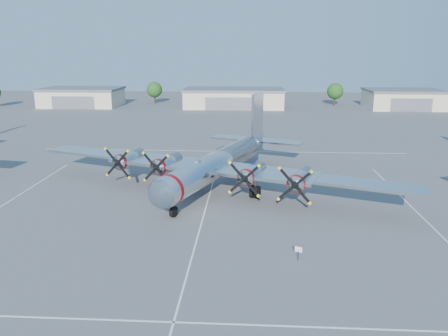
# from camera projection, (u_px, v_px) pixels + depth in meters

# --- Properties ---
(ground) EXTENTS (260.00, 260.00, 0.00)m
(ground) POSITION_uv_depth(u_px,v_px,m) (207.00, 202.00, 48.15)
(ground) COLOR #4E4E51
(ground) RESTS_ON ground
(parking_lines) EXTENTS (60.00, 50.08, 0.01)m
(parking_lines) POSITION_uv_depth(u_px,v_px,m) (206.00, 208.00, 46.46)
(parking_lines) COLOR silver
(parking_lines) RESTS_ON ground
(hangar_west) EXTENTS (22.60, 14.60, 5.40)m
(hangar_west) POSITION_uv_depth(u_px,v_px,m) (82.00, 97.00, 128.89)
(hangar_west) COLOR #C2B79A
(hangar_west) RESTS_ON ground
(hangar_center) EXTENTS (28.60, 14.60, 5.40)m
(hangar_center) POSITION_uv_depth(u_px,v_px,m) (234.00, 98.00, 126.38)
(hangar_center) COLOR #C2B79A
(hangar_center) RESTS_ON ground
(hangar_east) EXTENTS (20.60, 14.60, 5.40)m
(hangar_east) POSITION_uv_depth(u_px,v_px,m) (403.00, 99.00, 123.70)
(hangar_east) COLOR #C2B79A
(hangar_east) RESTS_ON ground
(tree_west) EXTENTS (4.80, 4.80, 6.64)m
(tree_west) POSITION_uv_depth(u_px,v_px,m) (154.00, 90.00, 135.12)
(tree_west) COLOR #382619
(tree_west) RESTS_ON ground
(tree_east) EXTENTS (4.80, 4.80, 6.64)m
(tree_east) POSITION_uv_depth(u_px,v_px,m) (335.00, 91.00, 130.12)
(tree_east) COLOR #382619
(tree_east) RESTS_ON ground
(main_bomber_b29) EXTENTS (54.36, 45.91, 10.21)m
(main_bomber_b29) POSITION_uv_depth(u_px,v_px,m) (219.00, 187.00, 53.42)
(main_bomber_b29) COLOR silver
(main_bomber_b29) RESTS_ON ground
(info_placard) EXTENTS (0.56, 0.29, 1.14)m
(info_placard) POSITION_uv_depth(u_px,v_px,m) (298.00, 251.00, 34.71)
(info_placard) COLOR black
(info_placard) RESTS_ON ground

